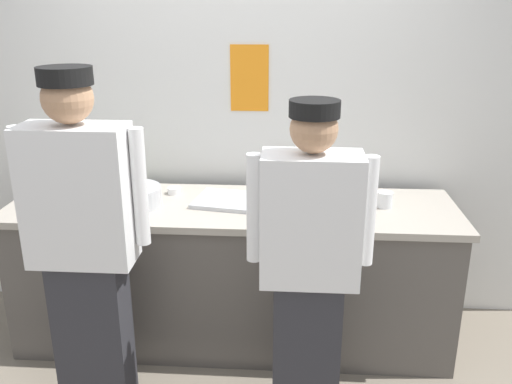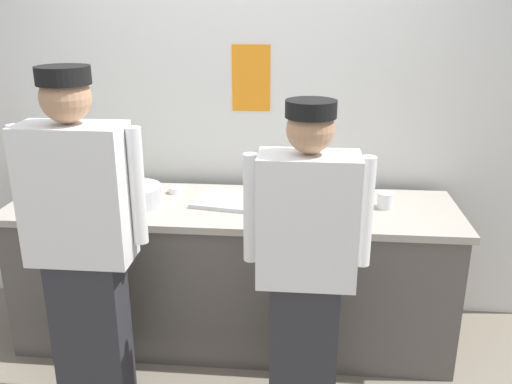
{
  "view_description": "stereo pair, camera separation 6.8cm",
  "coord_description": "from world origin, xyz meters",
  "px_view_note": "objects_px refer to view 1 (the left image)",
  "views": [
    {
      "loc": [
        0.35,
        -2.57,
        2.0
      ],
      "look_at": [
        0.14,
        0.39,
        0.96
      ],
      "focal_mm": 38.38,
      "sensor_mm": 36.0,
      "label": 1
    },
    {
      "loc": [
        0.41,
        -2.57,
        2.0
      ],
      "look_at": [
        0.14,
        0.39,
        0.96
      ],
      "focal_mm": 38.38,
      "sensor_mm": 36.0,
      "label": 2
    }
  ],
  "objects_px": {
    "sheet_tray": "(236,201)",
    "ramekin_yellow_sauce": "(335,192)",
    "mixing_bowl_steel": "(133,196)",
    "ramekin_red_sauce": "(56,191)",
    "chef_near_left": "(84,241)",
    "ramekin_orange_sauce": "(297,211)",
    "plate_stack_front": "(79,195)",
    "plate_stack_rear": "(318,201)",
    "ramekin_green_sauce": "(174,190)",
    "chef_center": "(309,262)",
    "deli_cup": "(385,199)",
    "squeeze_bottle_primary": "(106,177)"
  },
  "relations": [
    {
      "from": "plate_stack_front",
      "to": "squeeze_bottle_primary",
      "type": "distance_m",
      "value": 0.24
    },
    {
      "from": "ramekin_yellow_sauce",
      "to": "ramekin_orange_sauce",
      "type": "xyz_separation_m",
      "value": [
        -0.23,
        -0.36,
        0.0
      ]
    },
    {
      "from": "ramekin_yellow_sauce",
      "to": "ramekin_green_sauce",
      "type": "bearing_deg",
      "value": -177.93
    },
    {
      "from": "ramekin_red_sauce",
      "to": "deli_cup",
      "type": "xyz_separation_m",
      "value": [
        1.96,
        -0.07,
        0.02
      ]
    },
    {
      "from": "chef_center",
      "to": "plate_stack_rear",
      "type": "bearing_deg",
      "value": 84.66
    },
    {
      "from": "plate_stack_rear",
      "to": "ramekin_orange_sauce",
      "type": "bearing_deg",
      "value": -126.52
    },
    {
      "from": "ramekin_green_sauce",
      "to": "ramekin_yellow_sauce",
      "type": "relative_size",
      "value": 0.85
    },
    {
      "from": "deli_cup",
      "to": "ramekin_yellow_sauce",
      "type": "bearing_deg",
      "value": 146.22
    },
    {
      "from": "squeeze_bottle_primary",
      "to": "sheet_tray",
      "type": "bearing_deg",
      "value": -12.22
    },
    {
      "from": "plate_stack_front",
      "to": "chef_center",
      "type": "bearing_deg",
      "value": -26.17
    },
    {
      "from": "plate_stack_rear",
      "to": "ramekin_green_sauce",
      "type": "distance_m",
      "value": 0.88
    },
    {
      "from": "chef_center",
      "to": "mixing_bowl_steel",
      "type": "bearing_deg",
      "value": 148.74
    },
    {
      "from": "plate_stack_front",
      "to": "ramekin_yellow_sauce",
      "type": "xyz_separation_m",
      "value": [
        1.51,
        0.2,
        -0.01
      ]
    },
    {
      "from": "chef_near_left",
      "to": "ramekin_green_sauce",
      "type": "relative_size",
      "value": 20.76
    },
    {
      "from": "ramekin_orange_sauce",
      "to": "plate_stack_front",
      "type": "bearing_deg",
      "value": 173.27
    },
    {
      "from": "sheet_tray",
      "to": "ramekin_orange_sauce",
      "type": "bearing_deg",
      "value": -27.03
    },
    {
      "from": "plate_stack_rear",
      "to": "sheet_tray",
      "type": "distance_m",
      "value": 0.47
    },
    {
      "from": "plate_stack_front",
      "to": "ramekin_yellow_sauce",
      "type": "height_order",
      "value": "plate_stack_front"
    },
    {
      "from": "plate_stack_rear",
      "to": "deli_cup",
      "type": "xyz_separation_m",
      "value": [
        0.38,
        0.02,
        0.02
      ]
    },
    {
      "from": "chef_center",
      "to": "chef_near_left",
      "type": "bearing_deg",
      "value": 179.89
    },
    {
      "from": "chef_center",
      "to": "ramekin_green_sauce",
      "type": "height_order",
      "value": "chef_center"
    },
    {
      "from": "chef_center",
      "to": "ramekin_red_sauce",
      "type": "height_order",
      "value": "chef_center"
    },
    {
      "from": "ramekin_red_sauce",
      "to": "ramekin_yellow_sauce",
      "type": "height_order",
      "value": "same"
    },
    {
      "from": "chef_near_left",
      "to": "plate_stack_rear",
      "type": "distance_m",
      "value": 1.31
    },
    {
      "from": "mixing_bowl_steel",
      "to": "ramekin_red_sauce",
      "type": "distance_m",
      "value": 0.54
    },
    {
      "from": "ramekin_green_sauce",
      "to": "chef_near_left",
      "type": "bearing_deg",
      "value": -107.32
    },
    {
      "from": "mixing_bowl_steel",
      "to": "ramekin_green_sauce",
      "type": "bearing_deg",
      "value": 48.22
    },
    {
      "from": "ramekin_yellow_sauce",
      "to": "deli_cup",
      "type": "distance_m",
      "value": 0.32
    },
    {
      "from": "squeeze_bottle_primary",
      "to": "ramekin_orange_sauce",
      "type": "xyz_separation_m",
      "value": [
        1.19,
        -0.36,
        -0.06
      ]
    },
    {
      "from": "plate_stack_rear",
      "to": "ramekin_red_sauce",
      "type": "height_order",
      "value": "plate_stack_rear"
    },
    {
      "from": "ramekin_green_sauce",
      "to": "ramekin_orange_sauce",
      "type": "distance_m",
      "value": 0.82
    },
    {
      "from": "plate_stack_rear",
      "to": "ramekin_orange_sauce",
      "type": "relative_size",
      "value": 2.44
    },
    {
      "from": "chef_center",
      "to": "squeeze_bottle_primary",
      "type": "relative_size",
      "value": 9.07
    },
    {
      "from": "sheet_tray",
      "to": "ramekin_yellow_sauce",
      "type": "bearing_deg",
      "value": 16.64
    },
    {
      "from": "chef_near_left",
      "to": "ramekin_red_sauce",
      "type": "height_order",
      "value": "chef_near_left"
    },
    {
      "from": "ramekin_orange_sauce",
      "to": "deli_cup",
      "type": "xyz_separation_m",
      "value": [
        0.5,
        0.18,
        0.02
      ]
    },
    {
      "from": "plate_stack_front",
      "to": "ramekin_orange_sauce",
      "type": "distance_m",
      "value": 1.29
    },
    {
      "from": "ramekin_yellow_sauce",
      "to": "deli_cup",
      "type": "xyz_separation_m",
      "value": [
        0.27,
        -0.18,
        0.02
      ]
    },
    {
      "from": "ramekin_green_sauce",
      "to": "ramekin_red_sauce",
      "type": "distance_m",
      "value": 0.72
    },
    {
      "from": "chef_near_left",
      "to": "ramekin_yellow_sauce",
      "type": "bearing_deg",
      "value": 34.82
    },
    {
      "from": "mixing_bowl_steel",
      "to": "chef_near_left",
      "type": "bearing_deg",
      "value": -95.82
    },
    {
      "from": "sheet_tray",
      "to": "ramekin_green_sauce",
      "type": "xyz_separation_m",
      "value": [
        -0.4,
        0.14,
        0.01
      ]
    },
    {
      "from": "ramekin_green_sauce",
      "to": "ramekin_yellow_sauce",
      "type": "xyz_separation_m",
      "value": [
        0.98,
        0.04,
        0.0
      ]
    },
    {
      "from": "plate_stack_front",
      "to": "squeeze_bottle_primary",
      "type": "relative_size",
      "value": 1.35
    },
    {
      "from": "sheet_tray",
      "to": "ramekin_green_sauce",
      "type": "distance_m",
      "value": 0.42
    },
    {
      "from": "chef_near_left",
      "to": "plate_stack_front",
      "type": "bearing_deg",
      "value": 112.83
    },
    {
      "from": "chef_center",
      "to": "sheet_tray",
      "type": "distance_m",
      "value": 0.8
    },
    {
      "from": "plate_stack_front",
      "to": "ramekin_green_sauce",
      "type": "bearing_deg",
      "value": 17.54
    },
    {
      "from": "ramekin_green_sauce",
      "to": "deli_cup",
      "type": "xyz_separation_m",
      "value": [
        1.25,
        -0.14,
        0.02
      ]
    },
    {
      "from": "mixing_bowl_steel",
      "to": "ramekin_yellow_sauce",
      "type": "height_order",
      "value": "mixing_bowl_steel"
    }
  ]
}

